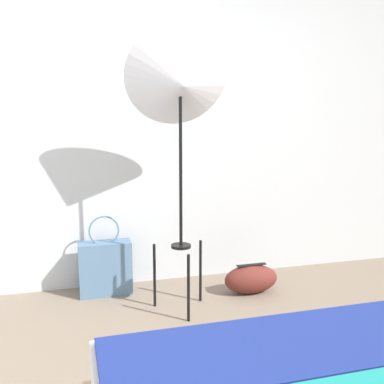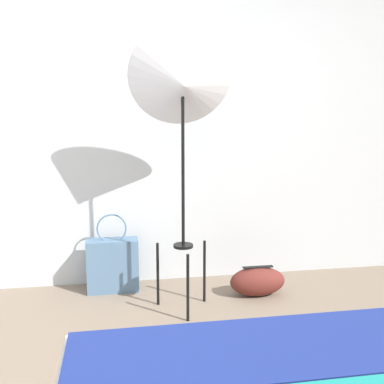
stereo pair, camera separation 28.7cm
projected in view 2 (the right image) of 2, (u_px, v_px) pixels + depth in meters
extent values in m
cube|color=#B7BCC1|center=(192.00, 121.00, 3.59)|extent=(8.00, 0.05, 2.60)
cube|color=navy|center=(286.00, 348.00, 1.75)|extent=(1.70, 0.48, 0.04)
cylinder|color=black|center=(188.00, 288.00, 2.95)|extent=(0.02, 0.02, 0.46)
cylinder|color=black|center=(158.00, 274.00, 3.20)|extent=(0.02, 0.02, 0.46)
cylinder|color=black|center=(204.00, 271.00, 3.26)|extent=(0.02, 0.02, 0.46)
cylinder|color=black|center=(183.00, 246.00, 3.10)|extent=(0.14, 0.14, 0.02)
cylinder|color=black|center=(183.00, 166.00, 3.00)|extent=(0.02, 0.02, 1.11)
cone|color=silver|center=(183.00, 81.00, 2.91)|extent=(0.71, 0.47, 0.73)
cube|color=slate|center=(113.00, 265.00, 3.47)|extent=(0.39, 0.16, 0.41)
torus|color=slate|center=(112.00, 229.00, 3.42)|extent=(0.23, 0.01, 0.23)
ellipsoid|color=#5B231E|center=(257.00, 281.00, 3.39)|extent=(0.42, 0.22, 0.22)
cube|color=black|center=(258.00, 267.00, 3.37)|extent=(0.23, 0.04, 0.01)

